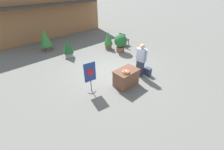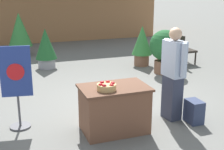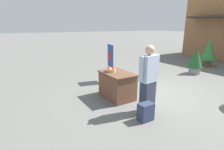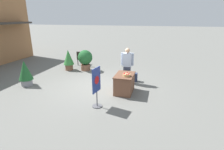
# 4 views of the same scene
# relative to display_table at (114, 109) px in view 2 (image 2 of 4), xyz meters

# --- Properties ---
(ground_plane) EXTENTS (120.00, 120.00, 0.00)m
(ground_plane) POSITION_rel_display_table_xyz_m (0.37, 1.29, -0.40)
(ground_plane) COLOR slate
(display_table) EXTENTS (1.14, 0.75, 0.79)m
(display_table) POSITION_rel_display_table_xyz_m (0.00, 0.00, 0.00)
(display_table) COLOR brown
(display_table) RESTS_ON ground_plane
(apple_basket) EXTENTS (0.31, 0.31, 0.13)m
(apple_basket) POSITION_rel_display_table_xyz_m (-0.18, -0.12, 0.45)
(apple_basket) COLOR tan
(apple_basket) RESTS_ON display_table
(person_visitor) EXTENTS (0.30, 0.61, 1.70)m
(person_visitor) POSITION_rel_display_table_xyz_m (1.19, 0.12, 0.47)
(person_visitor) COLOR #33384C
(person_visitor) RESTS_ON ground_plane
(backpack) EXTENTS (0.24, 0.34, 0.42)m
(backpack) POSITION_rel_display_table_xyz_m (1.47, -0.18, -0.19)
(backpack) COLOR #2D3856
(backpack) RESTS_ON ground_plane
(poster_board) EXTENTS (0.52, 0.36, 1.45)m
(poster_board) POSITION_rel_display_table_xyz_m (-1.51, 0.68, 0.38)
(poster_board) COLOR #4C4C51
(poster_board) RESTS_ON ground_plane
(patio_chair) EXTENTS (0.56, 0.56, 0.93)m
(patio_chair) POSITION_rel_display_table_xyz_m (3.62, 3.65, 0.11)
(patio_chair) COLOR #28231E
(patio_chair) RESTS_ON ground_plane
(potted_plant_near_left) EXTENTS (0.86, 0.86, 1.22)m
(potted_plant_near_left) POSITION_rel_display_table_xyz_m (2.59, 2.93, 0.30)
(potted_plant_near_left) COLOR brown
(potted_plant_near_left) RESTS_ON ground_plane
(potted_plant_far_left) EXTENTS (0.82, 0.82, 1.50)m
(potted_plant_far_left) POSITION_rel_display_table_xyz_m (-1.05, 6.61, 0.48)
(potted_plant_far_left) COLOR brown
(potted_plant_far_left) RESTS_ON ground_plane
(potted_plant_far_right) EXTENTS (0.62, 0.62, 1.23)m
(potted_plant_far_right) POSITION_rel_display_table_xyz_m (2.35, 3.92, 0.28)
(potted_plant_far_right) COLOR brown
(potted_plant_far_right) RESTS_ON ground_plane
(potted_plant_near_right) EXTENTS (0.64, 0.64, 1.19)m
(potted_plant_near_right) POSITION_rel_display_table_xyz_m (-0.46, 4.59, 0.24)
(potted_plant_near_right) COLOR gray
(potted_plant_near_right) RESTS_ON ground_plane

